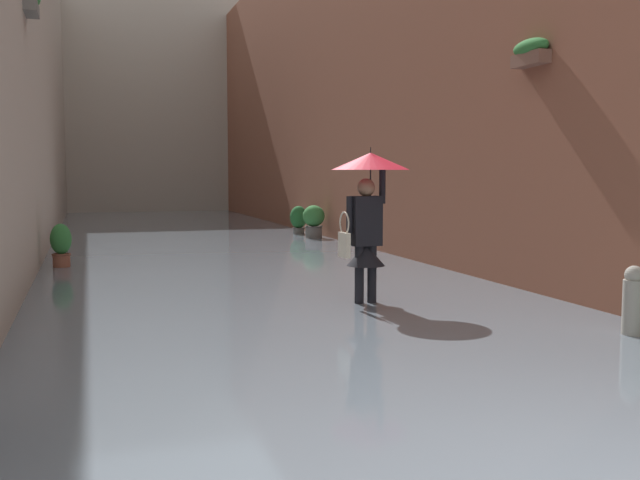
% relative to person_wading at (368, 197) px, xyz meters
% --- Properties ---
extents(ground_plane, '(74.05, 74.05, 0.00)m').
position_rel_person_wading_xyz_m(ground_plane, '(0.88, -8.88, -1.49)').
color(ground_plane, slate).
extents(flood_water, '(7.62, 35.62, 0.11)m').
position_rel_person_wading_xyz_m(flood_water, '(0.88, -8.88, -1.44)').
color(flood_water, slate).
rests_on(flood_water, ground_plane).
extents(building_facade_left, '(2.04, 33.62, 8.64)m').
position_rel_person_wading_xyz_m(building_facade_left, '(-3.43, -8.87, 2.83)').
color(building_facade_left, brown).
rests_on(building_facade_left, ground_plane).
extents(building_facade_right, '(2.04, 33.62, 8.97)m').
position_rel_person_wading_xyz_m(building_facade_right, '(5.19, -8.87, 2.99)').
color(building_facade_right, '#A89989').
rests_on(building_facade_right, ground_plane).
extents(building_facade_far, '(10.42, 1.80, 10.70)m').
position_rel_person_wading_xyz_m(building_facade_far, '(0.88, -24.59, 3.86)').
color(building_facade_far, '#A89989').
rests_on(building_facade_far, ground_plane).
extents(person_wading, '(1.01, 1.01, 2.12)m').
position_rel_person_wading_xyz_m(person_wading, '(0.00, 0.00, 0.00)').
color(person_wading, '#4C4233').
rests_on(person_wading, ground_plane).
extents(potted_plant_far_right, '(0.37, 0.37, 0.88)m').
position_rel_person_wading_xyz_m(potted_plant_far_right, '(3.93, -5.07, -1.01)').
color(potted_plant_far_right, brown).
rests_on(potted_plant_far_right, ground_plane).
extents(potted_plant_mid_left, '(0.48, 0.48, 0.87)m').
position_rel_person_wading_xyz_m(potted_plant_mid_left, '(-2.10, -10.72, -1.00)').
color(potted_plant_mid_left, '#66605B').
rests_on(potted_plant_mid_left, ground_plane).
extents(potted_plant_near_left, '(0.57, 0.57, 0.95)m').
position_rel_person_wading_xyz_m(potted_plant_near_left, '(-2.13, -9.37, -0.96)').
color(potted_plant_near_left, '#66605B').
rests_on(potted_plant_near_left, ground_plane).
extents(mooring_bollard, '(0.22, 0.22, 0.83)m').
position_rel_person_wading_xyz_m(mooring_bollard, '(-1.97, 2.60, -1.07)').
color(mooring_bollard, gray).
rests_on(mooring_bollard, ground_plane).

